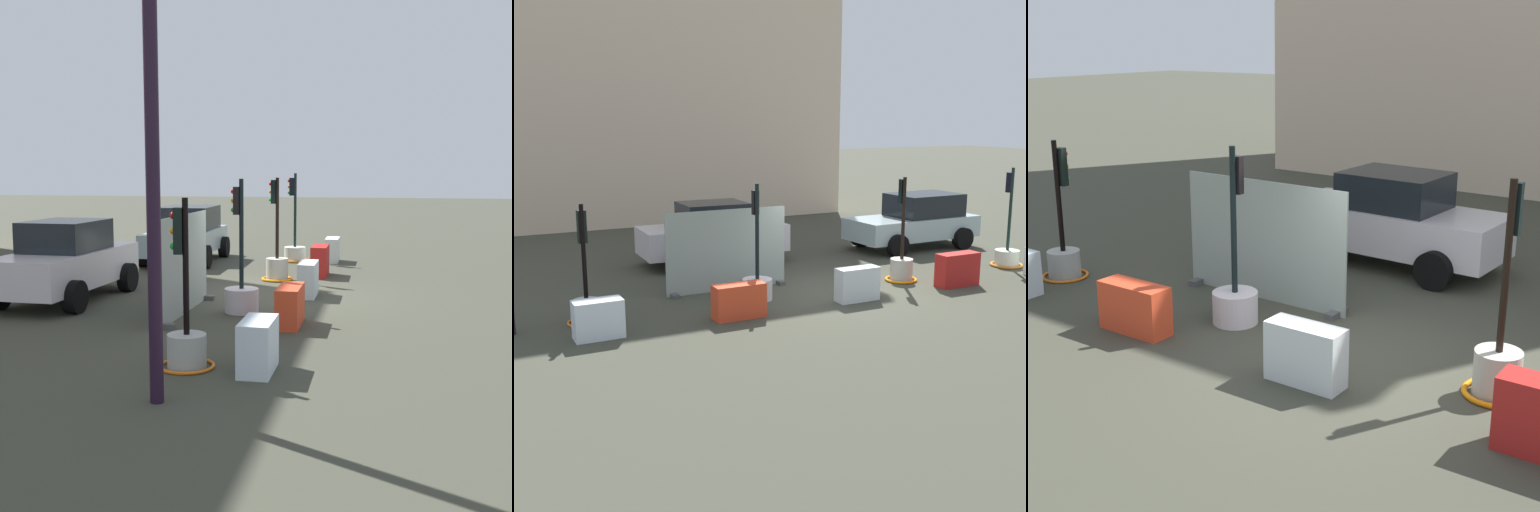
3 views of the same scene
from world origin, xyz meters
TOP-DOWN VIEW (x-y plane):
  - ground_plane at (0.00, 0.00)m, footprint 120.00×120.00m
  - traffic_light_0 at (-6.09, 0.15)m, footprint 0.85×0.85m
  - traffic_light_1 at (-2.07, 0.19)m, footprint 0.71×0.71m
  - traffic_light_2 at (2.15, 0.14)m, footprint 0.85×0.85m
  - traffic_light_3 at (6.00, 0.19)m, footprint 0.93×0.93m
  - construction_barrier_0 at (-6.09, -0.95)m, footprint 0.97×0.47m
  - construction_barrier_1 at (-3.07, -0.98)m, footprint 1.15×0.44m
  - construction_barrier_2 at (0.01, -0.96)m, footprint 1.05×0.41m
  - construction_barrier_3 at (3.11, -0.93)m, footprint 1.16×0.44m
  - construction_barrier_4 at (6.14, -1.02)m, footprint 1.09×0.42m
  - car_white_van at (-1.50, 4.39)m, footprint 4.33×2.18m
  - car_silver_hatchback at (5.40, 3.65)m, footprint 4.41×2.33m
  - street_lamp_post at (-7.63, 0.06)m, footprint 0.36×0.36m
  - site_fence_panel at (-2.35, 1.33)m, footprint 3.20×0.50m

SIDE VIEW (x-z plane):
  - ground_plane at x=0.00m, z-range 0.00..0.00m
  - construction_barrier_1 at x=-3.07m, z-range 0.00..0.76m
  - construction_barrier_0 at x=-6.09m, z-range 0.00..0.78m
  - construction_barrier_4 at x=6.14m, z-range 0.00..0.78m
  - traffic_light_3 at x=6.00m, z-range -1.04..1.82m
  - construction_barrier_2 at x=0.01m, z-range 0.00..0.81m
  - construction_barrier_3 at x=3.11m, z-range 0.00..0.86m
  - traffic_light_1 at x=-2.07m, z-range -0.95..1.82m
  - traffic_light_2 at x=2.15m, z-range -0.94..1.81m
  - traffic_light_0 at x=-6.09m, z-range -0.82..1.72m
  - car_white_van at x=-1.50m, z-range -0.02..1.80m
  - car_silver_hatchback at x=5.40m, z-range 0.00..1.78m
  - site_fence_panel at x=-2.35m, z-range -0.06..1.99m
  - street_lamp_post at x=-7.63m, z-range 0.47..7.51m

